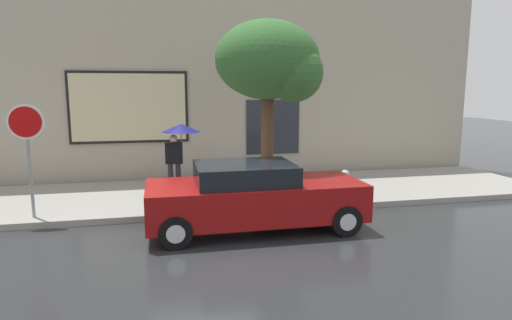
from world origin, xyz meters
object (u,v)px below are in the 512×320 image
object	(u,v)px
fire_hydrant	(345,184)
pedestrian_with_umbrella	(179,137)
stop_sign	(27,138)
parked_car	(254,196)
street_tree	(273,64)

from	to	relation	value
fire_hydrant	pedestrian_with_umbrella	size ratio (longest dim) A/B	0.40
fire_hydrant	stop_sign	size ratio (longest dim) A/B	0.30
parked_car	fire_hydrant	distance (m)	3.17
parked_car	stop_sign	size ratio (longest dim) A/B	1.81
parked_car	pedestrian_with_umbrella	distance (m)	3.57
parked_car	street_tree	size ratio (longest dim) A/B	1.01
street_tree	parked_car	bearing A→B (deg)	-116.28
stop_sign	parked_car	bearing A→B (deg)	-16.39
parked_car	stop_sign	bearing A→B (deg)	163.61
parked_car	fire_hydrant	bearing A→B (deg)	29.25
stop_sign	pedestrian_with_umbrella	bearing A→B (deg)	28.17
pedestrian_with_umbrella	street_tree	size ratio (longest dim) A/B	0.42
parked_car	street_tree	world-z (taller)	street_tree
pedestrian_with_umbrella	street_tree	world-z (taller)	street_tree
parked_car	pedestrian_with_umbrella	xyz separation A→B (m)	(-1.40, 3.15, 0.95)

